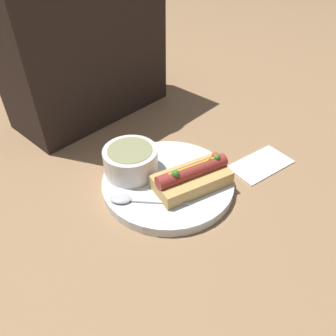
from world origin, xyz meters
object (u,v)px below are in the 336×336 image
at_px(soup_bowl, 131,160).
at_px(spoon, 131,199).
at_px(hot_dog, 192,177).
at_px(seated_diner, 80,20).

relative_size(soup_bowl, spoon, 0.86).
distance_m(hot_dog, soup_bowl, 0.13).
height_order(hot_dog, seated_diner, seated_diner).
distance_m(hot_dog, seated_diner, 0.45).
bearing_deg(hot_dog, seated_diner, 98.25).
bearing_deg(seated_diner, hot_dog, -100.09).
relative_size(hot_dog, soup_bowl, 1.49).
xyz_separation_m(soup_bowl, spoon, (-0.06, -0.06, -0.03)).
bearing_deg(hot_dog, soup_bowl, 131.32).
xyz_separation_m(spoon, seated_diner, (0.18, 0.34, 0.21)).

